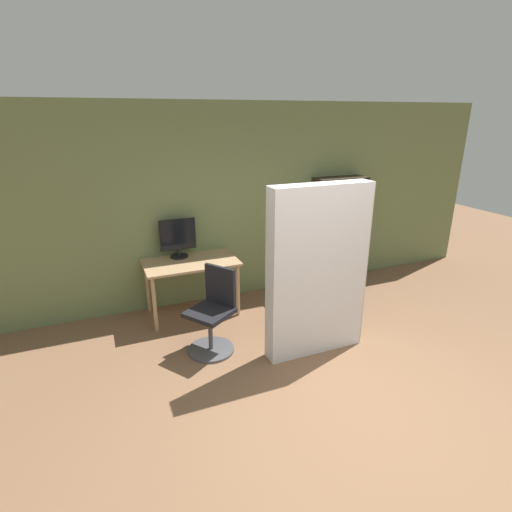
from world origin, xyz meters
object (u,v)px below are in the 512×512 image
(office_chair, at_px, (213,318))
(monitor, at_px, (178,237))
(bookshelf, at_px, (331,230))
(mattress_near, at_px, (318,272))

(office_chair, bearing_deg, monitor, 95.11)
(monitor, bearing_deg, office_chair, -84.89)
(bookshelf, bearing_deg, mattress_near, -126.65)
(monitor, relative_size, office_chair, 0.54)
(office_chair, distance_m, mattress_near, 1.26)
(monitor, bearing_deg, bookshelf, 0.09)
(monitor, relative_size, bookshelf, 0.31)
(monitor, height_order, mattress_near, mattress_near)
(office_chair, distance_m, bookshelf, 2.57)
(bookshelf, distance_m, mattress_near, 2.00)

